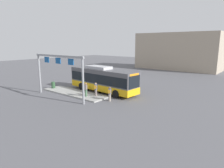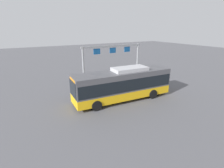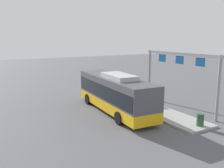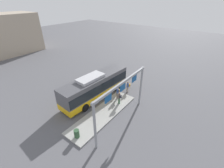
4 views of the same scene
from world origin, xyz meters
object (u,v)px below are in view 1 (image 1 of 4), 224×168
object	(u,v)px
person_boarding	(110,94)
person_waiting_mid	(86,89)
person_waiting_near	(96,89)
trash_bin	(53,85)
bus_main	(103,79)

from	to	relation	value
person_boarding	person_waiting_mid	world-z (taller)	person_waiting_mid
person_waiting_near	trash_bin	world-z (taller)	person_waiting_near
bus_main	person_boarding	world-z (taller)	bus_main
bus_main	trash_bin	bearing A→B (deg)	-149.36
trash_bin	person_waiting_mid	bearing A→B (deg)	-2.05
person_waiting_mid	trash_bin	world-z (taller)	person_waiting_mid
person_waiting_mid	trash_bin	xyz separation A→B (m)	(-7.00, 0.25, -0.44)
person_boarding	person_waiting_near	world-z (taller)	person_waiting_near
person_waiting_near	trash_bin	bearing A→B (deg)	60.13
bus_main	person_waiting_near	world-z (taller)	bus_main
bus_main	person_waiting_near	distance (m)	3.15
person_boarding	trash_bin	bearing A→B (deg)	61.71
bus_main	person_waiting_near	xyz separation A→B (m)	(1.32, -2.76, -0.76)
person_waiting_mid	person_waiting_near	bearing A→B (deg)	-25.57
bus_main	person_waiting_mid	bearing A→B (deg)	-79.36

